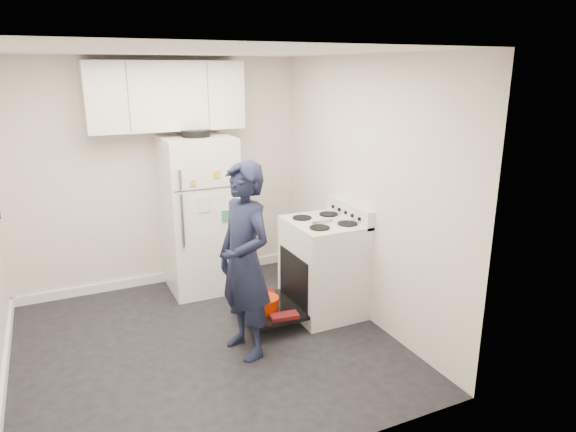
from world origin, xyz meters
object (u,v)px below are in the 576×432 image
open_oven_door (267,307)px  person (244,261)px  refrigerator (200,214)px  electric_range (322,268)px

open_oven_door → person: person is taller
person → refrigerator: bearing=165.5°
electric_range → refrigerator: refrigerator is taller
open_oven_door → person: size_ratio=0.42×
open_oven_door → person: 0.83m
open_oven_door → person: bearing=-133.4°
open_oven_door → person: (-0.36, -0.38, 0.66)m
person → open_oven_door: bearing=123.8°
electric_range → open_oven_door: 0.67m
electric_range → refrigerator: (-0.92, 1.10, 0.38)m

